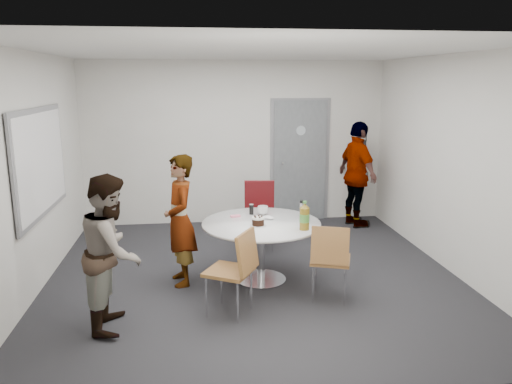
{
  "coord_description": "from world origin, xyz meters",
  "views": [
    {
      "loc": [
        -0.71,
        -5.78,
        2.38
      ],
      "look_at": [
        0.06,
        0.25,
        1.01
      ],
      "focal_mm": 35.0,
      "sensor_mm": 36.0,
      "label": 1
    }
  ],
  "objects": [
    {
      "name": "floor",
      "position": [
        0.0,
        0.0,
        0.0
      ],
      "size": [
        5.0,
        5.0,
        0.0
      ],
      "primitive_type": "plane",
      "color": "black",
      "rests_on": "ground"
    },
    {
      "name": "ceiling",
      "position": [
        0.0,
        0.0,
        2.7
      ],
      "size": [
        5.0,
        5.0,
        0.0
      ],
      "primitive_type": "plane",
      "rotation": [
        3.14,
        0.0,
        0.0
      ],
      "color": "silver",
      "rests_on": "wall_back"
    },
    {
      "name": "wall_back",
      "position": [
        0.0,
        2.5,
        1.35
      ],
      "size": [
        5.0,
        0.0,
        5.0
      ],
      "primitive_type": "plane",
      "rotation": [
        1.57,
        0.0,
        0.0
      ],
      "color": "silver",
      "rests_on": "floor"
    },
    {
      "name": "wall_left",
      "position": [
        -2.5,
        0.0,
        1.35
      ],
      "size": [
        0.0,
        5.0,
        5.0
      ],
      "primitive_type": "plane",
      "rotation": [
        1.57,
        0.0,
        1.57
      ],
      "color": "silver",
      "rests_on": "floor"
    },
    {
      "name": "wall_right",
      "position": [
        2.5,
        0.0,
        1.35
      ],
      "size": [
        0.0,
        5.0,
        5.0
      ],
      "primitive_type": "plane",
      "rotation": [
        1.57,
        0.0,
        -1.57
      ],
      "color": "silver",
      "rests_on": "floor"
    },
    {
      "name": "wall_front",
      "position": [
        0.0,
        -2.5,
        1.35
      ],
      "size": [
        5.0,
        0.0,
        5.0
      ],
      "primitive_type": "plane",
      "rotation": [
        -1.57,
        0.0,
        0.0
      ],
      "color": "silver",
      "rests_on": "floor"
    },
    {
      "name": "door",
      "position": [
        1.1,
        2.48,
        1.03
      ],
      "size": [
        1.02,
        0.17,
        2.12
      ],
      "color": "slate",
      "rests_on": "wall_back"
    },
    {
      "name": "whiteboard",
      "position": [
        -2.46,
        0.2,
        1.45
      ],
      "size": [
        0.04,
        1.9,
        1.25
      ],
      "color": "gray",
      "rests_on": "wall_left"
    },
    {
      "name": "table",
      "position": [
        0.1,
        -0.16,
        0.64
      ],
      "size": [
        1.41,
        1.41,
        1.06
      ],
      "color": "white",
      "rests_on": "floor"
    },
    {
      "name": "chair_near_left",
      "position": [
        -0.29,
        -1.02,
        0.55
      ],
      "size": [
        0.62,
        0.6,
        0.91
      ],
      "rotation": [
        0.0,
        0.0,
        1.06
      ],
      "color": "brown",
      "rests_on": "floor"
    },
    {
      "name": "chair_near_right",
      "position": [
        0.74,
        -0.82,
        0.53
      ],
      "size": [
        0.53,
        0.56,
        0.88
      ],
      "rotation": [
        0.0,
        0.0,
        -0.34
      ],
      "color": "brown",
      "rests_on": "floor"
    },
    {
      "name": "chair_far",
      "position": [
        0.23,
        1.15,
        0.59
      ],
      "size": [
        0.51,
        0.55,
        0.96
      ],
      "rotation": [
        0.0,
        0.0,
        3.01
      ],
      "color": "#5C1216",
      "rests_on": "floor"
    },
    {
      "name": "person_main",
      "position": [
        -0.88,
        -0.1,
        0.77
      ],
      "size": [
        0.47,
        0.63,
        1.55
      ],
      "primitive_type": "imported",
      "rotation": [
        0.0,
        0.0,
        -1.37
      ],
      "color": "#A5C6EA",
      "rests_on": "floor"
    },
    {
      "name": "person_left",
      "position": [
        -1.51,
        -1.07,
        0.76
      ],
      "size": [
        0.59,
        0.75,
        1.52
      ],
      "primitive_type": "imported",
      "rotation": [
        0.0,
        0.0,
        1.55
      ],
      "color": "white",
      "rests_on": "floor"
    },
    {
      "name": "person_right",
      "position": [
        1.95,
        1.95,
        0.87
      ],
      "size": [
        0.64,
        1.09,
        1.73
      ],
      "primitive_type": "imported",
      "rotation": [
        0.0,
        0.0,
        1.8
      ],
      "color": "black",
      "rests_on": "floor"
    }
  ]
}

